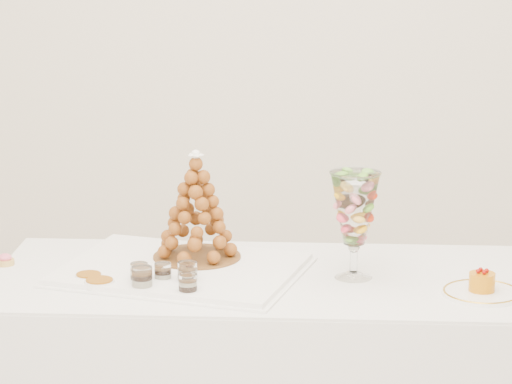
# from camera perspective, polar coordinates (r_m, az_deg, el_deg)

# --- Properties ---
(lace_tray) EXTENTS (0.76, 0.63, 0.02)m
(lace_tray) POSITION_cam_1_polar(r_m,az_deg,el_deg) (3.58, -3.56, -3.67)
(lace_tray) COLOR white
(lace_tray) RESTS_ON buffet_table
(macaron_vase) EXTENTS (0.14, 0.14, 0.31)m
(macaron_vase) POSITION_cam_1_polar(r_m,az_deg,el_deg) (3.49, 4.67, -0.84)
(macaron_vase) COLOR white
(macaron_vase) RESTS_ON buffet_table
(cake_plate) EXTENTS (0.22, 0.22, 0.01)m
(cake_plate) POSITION_cam_1_polar(r_m,az_deg,el_deg) (3.44, 10.58, -4.70)
(cake_plate) COLOR white
(cake_plate) RESTS_ON buffet_table
(pink_tart) EXTENTS (0.06, 0.06, 0.04)m
(pink_tart) POSITION_cam_1_polar(r_m,az_deg,el_deg) (3.73, -11.73, -3.16)
(pink_tart) COLOR tan
(pink_tart) RESTS_ON buffet_table
(verrine_a) EXTENTS (0.06, 0.06, 0.07)m
(verrine_a) POSITION_cam_1_polar(r_m,az_deg,el_deg) (3.46, -5.51, -3.90)
(verrine_a) COLOR white
(verrine_a) RESTS_ON buffet_table
(verrine_b) EXTENTS (0.06, 0.06, 0.07)m
(verrine_b) POSITION_cam_1_polar(r_m,az_deg,el_deg) (3.47, -4.40, -3.88)
(verrine_b) COLOR white
(verrine_b) RESTS_ON buffet_table
(verrine_c) EXTENTS (0.07, 0.07, 0.08)m
(verrine_c) POSITION_cam_1_polar(r_m,az_deg,el_deg) (3.44, -3.24, -3.91)
(verrine_c) COLOR white
(verrine_c) RESTS_ON buffet_table
(verrine_d) EXTENTS (0.06, 0.06, 0.08)m
(verrine_d) POSITION_cam_1_polar(r_m,az_deg,el_deg) (3.40, -5.38, -4.15)
(verrine_d) COLOR white
(verrine_d) RESTS_ON buffet_table
(verrine_e) EXTENTS (0.06, 0.06, 0.07)m
(verrine_e) POSITION_cam_1_polar(r_m,az_deg,el_deg) (3.36, -3.23, -4.45)
(verrine_e) COLOR white
(verrine_e) RESTS_ON buffet_table
(ramekin_back) EXTENTS (0.08, 0.08, 0.02)m
(ramekin_back) POSITION_cam_1_polar(r_m,az_deg,el_deg) (3.52, -7.88, -4.07)
(ramekin_back) COLOR white
(ramekin_back) RESTS_ON buffet_table
(ramekin_front) EXTENTS (0.09, 0.09, 0.03)m
(ramekin_front) POSITION_cam_1_polar(r_m,az_deg,el_deg) (3.46, -7.38, -4.36)
(ramekin_front) COLOR white
(ramekin_front) RESTS_ON buffet_table
(croquembouche) EXTENTS (0.28, 0.28, 0.33)m
(croquembouche) POSITION_cam_1_polar(r_m,az_deg,el_deg) (3.61, -2.83, -0.65)
(croquembouche) COLOR brown
(croquembouche) RESTS_ON lace_tray
(mousse_cake) EXTENTS (0.07, 0.07, 0.06)m
(mousse_cake) POSITION_cam_1_polar(r_m,az_deg,el_deg) (3.44, 10.58, -4.17)
(mousse_cake) COLOR #C97509
(mousse_cake) RESTS_ON cake_plate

